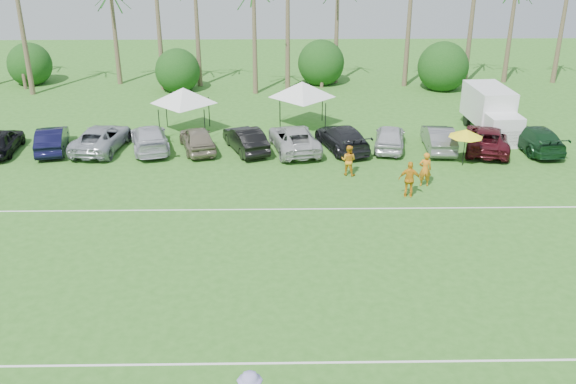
{
  "coord_description": "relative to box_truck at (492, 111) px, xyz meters",
  "views": [
    {
      "loc": [
        2.18,
        -15.29,
        13.96
      ],
      "look_at": [
        2.68,
        12.55,
        1.6
      ],
      "focal_mm": 40.0,
      "sensor_mm": 36.0,
      "label": 1
    }
  ],
  "objects": [
    {
      "name": "parked_car_2",
      "position": [
        -25.33,
        -2.63,
        -0.86
      ],
      "size": [
        3.16,
        5.77,
        1.53
      ],
      "primitive_type": "imported",
      "rotation": [
        0.0,
        0.0,
        3.03
      ],
      "color": "#999EA7",
      "rests_on": "ground"
    },
    {
      "name": "parked_car_6",
      "position": [
        -13.24,
        -2.97,
        -0.86
      ],
      "size": [
        3.53,
        5.89,
        1.53
      ],
      "primitive_type": "imported",
      "rotation": [
        0.0,
        0.0,
        3.33
      ],
      "color": "#B2B2B2",
      "rests_on": "ground"
    },
    {
      "name": "box_truck",
      "position": [
        0.0,
        0.0,
        0.0
      ],
      "size": [
        2.6,
        6.02,
        3.03
      ],
      "rotation": [
        0.0,
        0.0,
        0.07
      ],
      "color": "white",
      "rests_on": "ground"
    },
    {
      "name": "canopy_tent_left",
      "position": [
        -20.47,
        0.5,
        1.52
      ],
      "size": [
        4.53,
        4.53,
        3.67
      ],
      "color": "black",
      "rests_on": "ground"
    },
    {
      "name": "parked_car_11",
      "position": [
        1.88,
        -3.11,
        -0.86
      ],
      "size": [
        2.53,
        5.42,
        1.53
      ],
      "primitive_type": "imported",
      "rotation": [
        0.0,
        0.0,
        3.21
      ],
      "color": "#14391C",
      "rests_on": "ground"
    },
    {
      "name": "parked_car_4",
      "position": [
        -19.28,
        -2.87,
        -0.86
      ],
      "size": [
        3.01,
        4.83,
        1.53
      ],
      "primitive_type": "imported",
      "rotation": [
        0.0,
        0.0,
        3.43
      ],
      "color": "gray",
      "rests_on": "ground"
    },
    {
      "name": "parked_car_0",
      "position": [
        -31.38,
        -3.08,
        -0.86
      ],
      "size": [
        2.08,
        4.6,
        1.53
      ],
      "primitive_type": "imported",
      "rotation": [
        0.0,
        0.0,
        3.2
      ],
      "color": "black",
      "rests_on": "ground"
    },
    {
      "name": "parked_car_5",
      "position": [
        -16.26,
        -3.01,
        -0.86
      ],
      "size": [
        3.22,
        4.92,
        1.53
      ],
      "primitive_type": "imported",
      "rotation": [
        0.0,
        0.0,
        3.52
      ],
      "color": "black",
      "rests_on": "ground"
    },
    {
      "name": "sideline_player_a",
      "position": [
        -6.26,
        -8.72,
        -0.66
      ],
      "size": [
        0.71,
        0.47,
        1.93
      ],
      "primitive_type": "imported",
      "rotation": [
        0.0,
        0.0,
        3.14
      ],
      "color": "orange",
      "rests_on": "ground"
    },
    {
      "name": "market_umbrella",
      "position": [
        -3.33,
        -5.72,
        0.38
      ],
      "size": [
        2.01,
        2.01,
        2.24
      ],
      "color": "black",
      "rests_on": "ground"
    },
    {
      "name": "parked_car_3",
      "position": [
        -22.31,
        -2.65,
        -0.86
      ],
      "size": [
        3.43,
        5.65,
        1.53
      ],
      "primitive_type": "imported",
      "rotation": [
        0.0,
        0.0,
        3.4
      ],
      "color": "#B9BAC3",
      "rests_on": "ground"
    },
    {
      "name": "canopy_tent_right",
      "position": [
        -12.58,
        1.66,
        1.6
      ],
      "size": [
        4.65,
        4.65,
        3.77
      ],
      "color": "black",
      "rests_on": "ground"
    },
    {
      "name": "bush_tree_3",
      "position": [
        -0.48,
        13.4,
        0.18
      ],
      "size": [
        4.0,
        4.0,
        4.0
      ],
      "color": "brown",
      "rests_on": "ground"
    },
    {
      "name": "parked_car_10",
      "position": [
        -1.14,
        -3.14,
        -0.86
      ],
      "size": [
        3.92,
        5.99,
        1.53
      ],
      "primitive_type": "imported",
      "rotation": [
        0.0,
        0.0,
        2.87
      ],
      "color": "#481018",
      "rests_on": "ground"
    },
    {
      "name": "bush_tree_0",
      "position": [
        -35.48,
        13.4,
        0.18
      ],
      "size": [
        4.0,
        4.0,
        4.0
      ],
      "color": "brown",
      "rests_on": "ground"
    },
    {
      "name": "field_lines",
      "position": [
        -16.48,
        -17.6,
        -1.62
      ],
      "size": [
        80.0,
        12.1,
        0.01
      ],
      "color": "white",
      "rests_on": "ground"
    },
    {
      "name": "parked_car_8",
      "position": [
        -7.19,
        -2.74,
        -0.86
      ],
      "size": [
        2.65,
        4.76,
        1.53
      ],
      "primitive_type": "imported",
      "rotation": [
        0.0,
        0.0,
        2.95
      ],
      "color": "silver",
      "rests_on": "ground"
    },
    {
      "name": "parked_car_1",
      "position": [
        -28.35,
        -2.8,
        -0.86
      ],
      "size": [
        2.52,
        4.88,
        1.53
      ],
      "primitive_type": "imported",
      "rotation": [
        0.0,
        0.0,
        3.34
      ],
      "color": "black",
      "rests_on": "ground"
    },
    {
      "name": "parked_car_9",
      "position": [
        -4.17,
        -3.0,
        -0.86
      ],
      "size": [
        1.91,
        4.74,
        1.53
      ],
      "primitive_type": "imported",
      "rotation": [
        0.0,
        0.0,
        3.08
      ],
      "color": "slate",
      "rests_on": "ground"
    },
    {
      "name": "sideline_player_b",
      "position": [
        -10.26,
        -7.07,
        -0.74
      ],
      "size": [
        1.06,
        0.96,
        1.77
      ],
      "primitive_type": "imported",
      "rotation": [
        0.0,
        0.0,
        2.73
      ],
      "color": "orange",
      "rests_on": "ground"
    },
    {
      "name": "parked_car_7",
      "position": [
        -10.21,
        -2.8,
        -0.86
      ],
      "size": [
        3.58,
        5.68,
        1.53
      ],
      "primitive_type": "imported",
      "rotation": [
        0.0,
        0.0,
        3.43
      ],
      "color": "black",
      "rests_on": "ground"
    },
    {
      "name": "bush_tree_2",
      "position": [
        -10.48,
        13.4,
        0.18
      ],
      "size": [
        4.0,
        4.0,
        4.0
      ],
      "color": "brown",
      "rests_on": "ground"
    },
    {
      "name": "sideline_player_c",
      "position": [
        -7.38,
        -10.14,
        -0.64
      ],
      "size": [
        1.21,
        0.67,
        1.96
      ],
      "primitive_type": "imported",
      "rotation": [
        0.0,
        0.0,
        2.97
      ],
      "color": "orange",
      "rests_on": "ground"
    },
    {
      "name": "bush_tree_1",
      "position": [
        -22.48,
        13.4,
        0.18
      ],
      "size": [
        4.0,
        4.0,
        4.0
      ],
      "color": "brown",
      "rests_on": "ground"
    }
  ]
}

